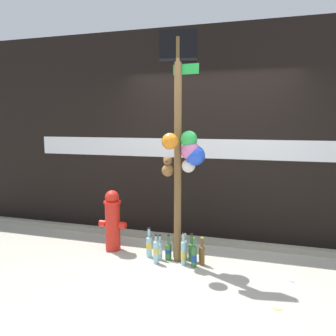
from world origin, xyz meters
name	(u,v)px	position (x,y,z in m)	size (l,w,h in m)	color
ground_plane	(188,273)	(0.00, 0.00, 0.00)	(14.00, 14.00, 0.00)	#ADA899
building_wall	(212,135)	(0.00, 1.41, 1.57)	(10.00, 0.21, 3.14)	black
curb_strip	(205,241)	(0.00, 1.05, 0.04)	(8.00, 0.12, 0.08)	gray
memorial_post	(183,137)	(-0.15, 0.30, 1.57)	(0.56, 0.41, 2.82)	brown
fire_hydrant	(113,220)	(-1.17, 0.43, 0.42)	(0.39, 0.23, 0.84)	red
bottle_0	(160,250)	(-0.44, 0.29, 0.13)	(0.06, 0.06, 0.33)	#93CCE0
bottle_1	(176,245)	(-0.27, 0.43, 0.17)	(0.08, 0.08, 0.40)	#337038
bottle_2	(192,250)	(-0.04, 0.36, 0.14)	(0.08, 0.08, 0.36)	#337038
bottle_3	(202,254)	(0.10, 0.28, 0.14)	(0.07, 0.07, 0.35)	brown
bottle_4	(149,245)	(-0.61, 0.33, 0.16)	(0.08, 0.08, 0.39)	#93CCE0
bottle_5	(183,253)	(-0.11, 0.22, 0.16)	(0.06, 0.06, 0.41)	#93CCE0
bottle_6	(156,251)	(-0.45, 0.16, 0.16)	(0.07, 0.07, 0.37)	#93CCE0
bottle_7	(194,256)	(0.03, 0.20, 0.14)	(0.07, 0.07, 0.38)	#337038
bottle_8	(168,251)	(-0.34, 0.32, 0.12)	(0.08, 0.08, 0.33)	#337038
bottle_9	(185,248)	(-0.15, 0.41, 0.14)	(0.07, 0.07, 0.33)	#B2DBEA
litter_0	(292,281)	(1.16, 0.13, 0.00)	(0.06, 0.05, 0.01)	#8C99B2
litter_2	(277,309)	(1.00, -0.52, 0.00)	(0.09, 0.05, 0.01)	tan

